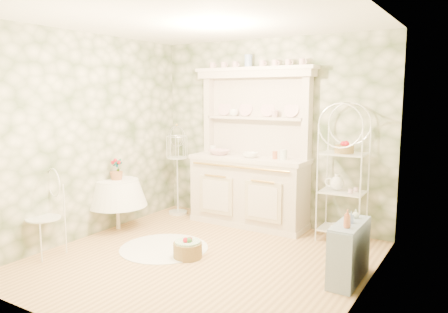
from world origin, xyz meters
The scene contains 22 objects.
floor centered at (0.00, 0.00, 0.00)m, with size 3.60×3.60×0.00m, color tan.
ceiling centered at (0.00, 0.00, 2.70)m, with size 3.60×3.60×0.00m, color white.
wall_left centered at (-1.80, 0.00, 1.35)m, with size 3.60×3.60×0.00m, color beige.
wall_right centered at (1.80, 0.00, 1.35)m, with size 3.60×3.60×0.00m, color beige.
wall_back centered at (0.00, 1.80, 1.35)m, with size 3.60×3.60×0.00m, color beige.
wall_front centered at (0.00, -1.80, 1.35)m, with size 3.60×3.60×0.00m, color beige.
kitchen_dresser centered at (-0.20, 1.52, 1.15)m, with size 1.87×0.61×2.29m, color beige.
bakers_rack centered at (1.18, 1.51, 0.96)m, with size 0.60×0.43×1.92m, color white.
side_shelf centered at (1.61, 0.31, 0.32)m, with size 0.27×0.74×0.63m, color #8897AC.
round_table centered at (-1.68, 0.35, 0.37)m, with size 0.67×0.67×0.74m, color white.
cafe_chair centered at (-1.68, -0.85, 0.47)m, with size 0.42×0.42×0.93m, color white.
birdcage_stand centered at (-1.44, 1.44, 0.78)m, with size 0.37×0.37×1.55m, color white.
floor_basket centered at (-0.17, -0.03, 0.09)m, with size 0.29×0.29×0.19m, color olive.
lace_rug centered at (-0.61, 0.06, 0.00)m, with size 1.10×1.10×0.01m, color white.
bowl_floral centered at (-0.67, 1.47, 1.02)m, with size 0.30×0.30×0.07m, color white.
bowl_white centered at (-0.14, 1.44, 1.02)m, with size 0.23×0.23×0.07m, color white.
cup_left centered at (-0.55, 1.67, 1.61)m, with size 0.13×0.13×0.11m, color white.
cup_right centered at (0.13, 1.66, 1.61)m, with size 0.11×0.11×0.10m, color white.
potted_geranium centered at (-1.68, 0.39, 0.85)m, with size 0.15×0.10×0.29m, color #3F7238.
bottle_amber centered at (1.63, 0.13, 0.68)m, with size 0.07×0.07×0.18m, color #B56240.
bottle_blue centered at (1.62, 0.31, 0.65)m, with size 0.05×0.05×0.12m, color #798FBD.
bottle_glass centered at (1.61, 0.51, 0.65)m, with size 0.07×0.07×0.09m, color silver.
Camera 1 is at (2.75, -4.00, 1.90)m, focal length 35.00 mm.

